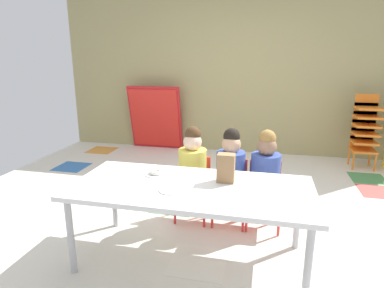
{
  "coord_description": "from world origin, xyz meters",
  "views": [
    {
      "loc": [
        0.44,
        -3.03,
        1.52
      ],
      "look_at": [
        -0.11,
        -0.62,
        0.86
      ],
      "focal_mm": 30.18,
      "sensor_mm": 36.0,
      "label": 1
    }
  ],
  "objects": [
    {
      "name": "seated_child_middle_seat",
      "position": [
        0.16,
        -0.24,
        0.55
      ],
      "size": [
        0.32,
        0.31,
        0.92
      ],
      "color": "red",
      "rests_on": "ground_plane"
    },
    {
      "name": "kid_chair_orange_stack",
      "position": [
        1.82,
        1.83,
        0.58
      ],
      "size": [
        0.32,
        0.3,
        1.04
      ],
      "color": "orange",
      "rests_on": "ground_plane"
    },
    {
      "name": "back_wall",
      "position": [
        0.0,
        2.31,
        1.33
      ],
      "size": [
        5.91,
        0.1,
        2.67
      ],
      "primitive_type": "cube",
      "color": "tan",
      "rests_on": "ground_plane"
    },
    {
      "name": "ground_plane",
      "position": [
        0.01,
        0.0,
        -0.01
      ],
      "size": [
        5.91,
        4.61,
        0.02
      ],
      "color": "silver"
    },
    {
      "name": "seated_child_far_right",
      "position": [
        0.47,
        -0.24,
        0.55
      ],
      "size": [
        0.32,
        0.31,
        0.92
      ],
      "color": "red",
      "rests_on": "ground_plane"
    },
    {
      "name": "paper_plate_near_edge",
      "position": [
        -0.39,
        -0.71,
        0.62
      ],
      "size": [
        0.18,
        0.18,
        0.01
      ],
      "primitive_type": "cylinder",
      "color": "white",
      "rests_on": "craft_table"
    },
    {
      "name": "folded_activity_table",
      "position": [
        -1.38,
        2.11,
        0.54
      ],
      "size": [
        0.9,
        0.29,
        1.09
      ],
      "color": "red",
      "rests_on": "ground_plane"
    },
    {
      "name": "paper_plate_center_table",
      "position": [
        -0.18,
        -0.99,
        0.62
      ],
      "size": [
        0.18,
        0.18,
        0.01
      ],
      "primitive_type": "cylinder",
      "color": "white",
      "rests_on": "craft_table"
    },
    {
      "name": "donut_powdered_on_plate",
      "position": [
        -0.39,
        -0.71,
        0.64
      ],
      "size": [
        0.12,
        0.12,
        0.03
      ],
      "primitive_type": "torus",
      "color": "white",
      "rests_on": "craft_table"
    },
    {
      "name": "seated_child_near_camera",
      "position": [
        -0.19,
        -0.24,
        0.55
      ],
      "size": [
        0.32,
        0.31,
        0.92
      ],
      "color": "red",
      "rests_on": "ground_plane"
    },
    {
      "name": "paper_bag_brown",
      "position": [
        0.18,
        -0.74,
        0.72
      ],
      "size": [
        0.13,
        0.09,
        0.22
      ],
      "primitive_type": "cube",
      "color": "#9E754C",
      "rests_on": "craft_table"
    },
    {
      "name": "craft_table",
      "position": [
        -0.06,
        -0.87,
        0.57
      ],
      "size": [
        1.77,
        0.81,
        0.61
      ],
      "color": "white",
      "rests_on": "ground_plane"
    }
  ]
}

